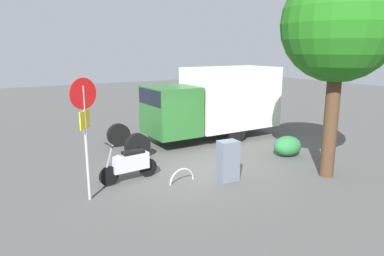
# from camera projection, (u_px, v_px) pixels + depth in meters

# --- Properties ---
(ground_plane) EXTENTS (60.00, 60.00, 0.00)m
(ground_plane) POSITION_uv_depth(u_px,v_px,m) (201.00, 169.00, 11.29)
(ground_plane) COLOR #4D4C4B
(box_truck_near) EXTENTS (7.17, 2.21, 3.01)m
(box_truck_near) POSITION_uv_depth(u_px,v_px,m) (213.00, 101.00, 14.80)
(box_truck_near) COLOR black
(box_truck_near) RESTS_ON ground
(motorcycle) EXTENTS (1.81, 0.55, 1.20)m
(motorcycle) POSITION_uv_depth(u_px,v_px,m) (130.00, 164.00, 10.22)
(motorcycle) COLOR black
(motorcycle) RESTS_ON ground
(stop_sign) EXTENTS (0.71, 0.33, 3.11)m
(stop_sign) POSITION_uv_depth(u_px,v_px,m) (85.00, 120.00, 8.57)
(stop_sign) COLOR #9E9EA3
(stop_sign) RESTS_ON ground
(street_tree) EXTENTS (3.22, 3.22, 6.05)m
(street_tree) POSITION_uv_depth(u_px,v_px,m) (339.00, 26.00, 9.75)
(street_tree) COLOR #47301E
(street_tree) RESTS_ON ground
(utility_cabinet) EXTENTS (0.61, 0.47, 1.19)m
(utility_cabinet) POSITION_uv_depth(u_px,v_px,m) (228.00, 161.00, 10.24)
(utility_cabinet) COLOR slate
(utility_cabinet) RESTS_ON ground
(bike_rack_hoop) EXTENTS (0.85, 0.12, 0.85)m
(bike_rack_hoop) POSITION_uv_depth(u_px,v_px,m) (182.00, 182.00, 10.19)
(bike_rack_hoop) COLOR #B7B7BC
(bike_rack_hoop) RESTS_ON ground
(shrub_near_sign) EXTENTS (1.06, 0.86, 0.72)m
(shrub_near_sign) POSITION_uv_depth(u_px,v_px,m) (287.00, 146.00, 12.65)
(shrub_near_sign) COLOR #28703A
(shrub_near_sign) RESTS_ON ground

